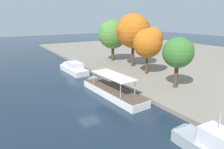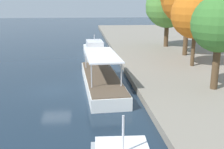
# 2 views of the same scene
# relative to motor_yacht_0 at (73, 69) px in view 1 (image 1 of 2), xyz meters

# --- Properties ---
(ground_plane) EXTENTS (220.00, 220.00, 0.00)m
(ground_plane) POSITION_rel_motor_yacht_0_xyz_m (16.24, -4.01, -0.64)
(ground_plane) COLOR #192838
(motor_yacht_0) EXTENTS (9.45, 3.13, 3.95)m
(motor_yacht_0) POSITION_rel_motor_yacht_0_xyz_m (0.00, 0.00, 0.00)
(motor_yacht_0) COLOR silver
(motor_yacht_0) RESTS_ON ground_plane
(tour_boat_1) EXTENTS (13.41, 3.62, 4.15)m
(tour_boat_1) POSITION_rel_motor_yacht_0_xyz_m (14.66, 0.05, -0.28)
(tour_boat_1) COLOR silver
(tour_boat_1) RESTS_ON ground_plane
(motor_yacht_2) EXTENTS (7.74, 2.69, 4.71)m
(motor_yacht_2) POSITION_rel_motor_yacht_0_xyz_m (30.50, -0.13, 0.08)
(motor_yacht_2) COLOR #9EA3A8
(motor_yacht_2) RESTS_ON ground_plane
(tree_0) EXTENTS (6.81, 6.81, 9.72)m
(tree_0) POSITION_rel_motor_yacht_0_xyz_m (-3.22, 11.29, 6.32)
(tree_0) COLOR #4C3823
(tree_0) RESTS_ON dock_promenade
(tree_1) EXTENTS (4.51, 4.51, 7.57)m
(tree_1) POSITION_rel_motor_yacht_0_xyz_m (18.84, 9.28, 5.34)
(tree_1) COLOR #4C3823
(tree_1) RESTS_ON dock_promenade
(tree_2) EXTENTS (5.33, 5.33, 8.62)m
(tree_2) POSITION_rel_motor_yacht_0_xyz_m (10.73, 10.60, 5.86)
(tree_2) COLOR #4C3823
(tree_2) RESTS_ON dock_promenade
(tree_3) EXTENTS (7.09, 7.24, 11.07)m
(tree_3) POSITION_rel_motor_yacht_0_xyz_m (4.27, 11.71, 7.40)
(tree_3) COLOR #4C3823
(tree_3) RESTS_ON dock_promenade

